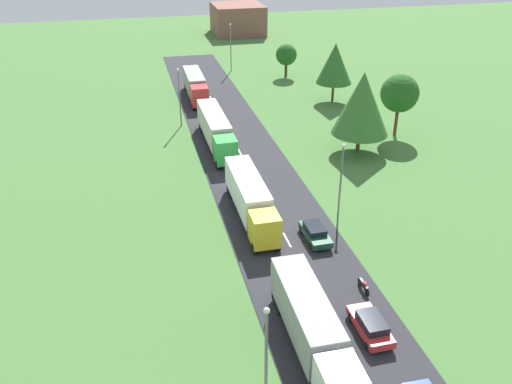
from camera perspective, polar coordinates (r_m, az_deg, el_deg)
road at (r=48.19m, az=3.37°, el=-5.22°), size 10.00×140.00×0.06m
lane_marking_centre at (r=45.09m, az=4.82°, el=-7.83°), size 0.16×119.94×0.01m
truck_lead at (r=36.26m, az=6.01°, el=-14.11°), size 2.61×12.45×3.66m
truck_second at (r=50.64m, az=-0.61°, el=-0.58°), size 2.50×12.88×3.72m
truck_third at (r=66.80m, az=-4.30°, el=6.69°), size 2.57×14.62×3.80m
truck_fourth at (r=85.13m, az=-6.47°, el=11.24°), size 2.63×12.40×3.63m
car_second at (r=39.04m, az=12.10°, el=-13.67°), size 1.85×4.31×1.46m
car_third at (r=48.14m, az=6.31°, el=-4.32°), size 1.86×4.24×1.38m
motorcycle_courier at (r=42.88m, az=11.38°, el=-9.72°), size 0.28×1.94×0.91m
lamppost_lead at (r=31.39m, az=1.08°, el=-16.85°), size 0.36×0.36×7.55m
lamppost_second at (r=51.01m, az=9.04°, el=1.76°), size 0.36×0.36×7.34m
lamppost_third at (r=73.19m, az=-8.15°, el=10.24°), size 0.36×0.36×7.92m
lamppost_fourth at (r=99.34m, az=-2.71°, el=15.34°), size 0.36×0.36×8.46m
tree_oak at (r=82.86m, az=8.37°, el=13.37°), size 5.38×5.38×8.87m
tree_birch at (r=96.14m, az=3.24°, el=14.34°), size 3.64×3.64×5.66m
tree_pine at (r=64.52m, az=11.19°, el=9.21°), size 6.74×6.74×9.92m
tree_elm at (r=71.31m, az=15.02°, el=10.08°), size 4.85×4.85×8.04m
distant_building at (r=132.34m, az=-1.95°, el=17.90°), size 11.31×12.03×6.59m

